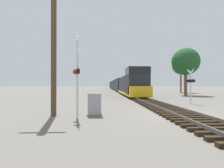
{
  "coord_description": "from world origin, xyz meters",
  "views": [
    {
      "loc": [
        -4.63,
        -10.73,
        1.86
      ],
      "look_at": [
        -3.81,
        7.41,
        1.96
      ],
      "focal_mm": 28.0,
      "sensor_mm": 36.0,
      "label": 1
    }
  ],
  "objects_px": {
    "crossing_signal_near": "(77,73)",
    "tree_far_right": "(186,62)",
    "tree_mid_background": "(181,66)",
    "crossing_signal_far": "(191,82)",
    "utility_pole": "(54,44)",
    "relay_cabinet": "(95,105)",
    "freight_train": "(117,85)"
  },
  "relations": [
    {
      "from": "crossing_signal_near",
      "to": "crossing_signal_far",
      "type": "relative_size",
      "value": 1.31
    },
    {
      "from": "tree_far_right",
      "to": "tree_mid_background",
      "type": "xyz_separation_m",
      "value": [
        3.96,
        10.75,
        0.4
      ]
    },
    {
      "from": "utility_pole",
      "to": "tree_far_right",
      "type": "bearing_deg",
      "value": 48.55
    },
    {
      "from": "freight_train",
      "to": "utility_pole",
      "type": "height_order",
      "value": "utility_pole"
    },
    {
      "from": "crossing_signal_far",
      "to": "tree_far_right",
      "type": "xyz_separation_m",
      "value": [
        6.12,
        13.94,
        3.9
      ]
    },
    {
      "from": "crossing_signal_near",
      "to": "tree_mid_background",
      "type": "xyz_separation_m",
      "value": [
        20.01,
        31.59,
        3.91
      ]
    },
    {
      "from": "utility_pole",
      "to": "tree_far_right",
      "type": "distance_m",
      "value": 26.61
    },
    {
      "from": "crossing_signal_far",
      "to": "tree_far_right",
      "type": "height_order",
      "value": "tree_far_right"
    },
    {
      "from": "crossing_signal_near",
      "to": "tree_far_right",
      "type": "relative_size",
      "value": 0.53
    },
    {
      "from": "freight_train",
      "to": "utility_pole",
      "type": "xyz_separation_m",
      "value": [
        -7.66,
        -53.65,
        2.46
      ]
    },
    {
      "from": "crossing_signal_far",
      "to": "freight_train",
      "type": "bearing_deg",
      "value": -10.51
    },
    {
      "from": "freight_train",
      "to": "relay_cabinet",
      "type": "xyz_separation_m",
      "value": [
        -5.2,
        -53.73,
        -1.21
      ]
    },
    {
      "from": "freight_train",
      "to": "tree_mid_background",
      "type": "height_order",
      "value": "tree_mid_background"
    },
    {
      "from": "crossing_signal_near",
      "to": "utility_pole",
      "type": "relative_size",
      "value": 0.53
    },
    {
      "from": "tree_mid_background",
      "to": "freight_train",
      "type": "bearing_deg",
      "value": 121.11
    },
    {
      "from": "crossing_signal_far",
      "to": "utility_pole",
      "type": "distance_m",
      "value": 13.11
    },
    {
      "from": "freight_train",
      "to": "tree_mid_background",
      "type": "bearing_deg",
      "value": -58.89
    },
    {
      "from": "crossing_signal_near",
      "to": "relay_cabinet",
      "type": "bearing_deg",
      "value": 118.5
    },
    {
      "from": "crossing_signal_near",
      "to": "relay_cabinet",
      "type": "height_order",
      "value": "crossing_signal_near"
    },
    {
      "from": "crossing_signal_far",
      "to": "utility_pole",
      "type": "relative_size",
      "value": 0.4
    },
    {
      "from": "freight_train",
      "to": "tree_far_right",
      "type": "xyz_separation_m",
      "value": [
        9.92,
        -33.74,
        4.13
      ]
    },
    {
      "from": "tree_far_right",
      "to": "tree_mid_background",
      "type": "relative_size",
      "value": 1.0
    },
    {
      "from": "freight_train",
      "to": "crossing_signal_near",
      "type": "relative_size",
      "value": 19.4
    },
    {
      "from": "tree_far_right",
      "to": "freight_train",
      "type": "bearing_deg",
      "value": 106.38
    },
    {
      "from": "crossing_signal_near",
      "to": "relay_cabinet",
      "type": "distance_m",
      "value": 2.22
    },
    {
      "from": "freight_train",
      "to": "tree_far_right",
      "type": "distance_m",
      "value": 35.41
    },
    {
      "from": "relay_cabinet",
      "to": "utility_pole",
      "type": "bearing_deg",
      "value": 178.11
    },
    {
      "from": "relay_cabinet",
      "to": "tree_far_right",
      "type": "height_order",
      "value": "tree_far_right"
    },
    {
      "from": "tree_mid_background",
      "to": "crossing_signal_far",
      "type": "bearing_deg",
      "value": -112.2
    },
    {
      "from": "crossing_signal_far",
      "to": "tree_mid_background",
      "type": "bearing_deg",
      "value": -37.26
    },
    {
      "from": "freight_train",
      "to": "crossing_signal_near",
      "type": "bearing_deg",
      "value": -96.41
    },
    {
      "from": "relay_cabinet",
      "to": "crossing_signal_near",
      "type": "bearing_deg",
      "value": -137.61
    }
  ]
}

